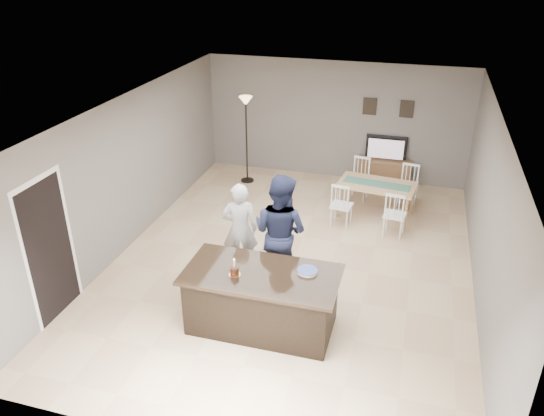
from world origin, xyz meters
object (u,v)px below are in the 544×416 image
(tv_console, at_px, (383,173))
(television, at_px, (386,148))
(plate_stack, at_px, (307,271))
(man, at_px, (280,232))
(woman, at_px, (240,229))
(kitchen_island, at_px, (262,300))
(birthday_cake, at_px, (235,271))
(floor_lamp, at_px, (246,117))
(dining_table, at_px, (376,189))

(tv_console, distance_m, television, 0.57)
(plate_stack, bearing_deg, man, 124.91)
(television, bearing_deg, woman, 65.85)
(tv_console, height_order, man, man)
(kitchen_island, distance_m, plate_stack, 0.79)
(tv_console, distance_m, man, 4.69)
(television, bearing_deg, plate_stack, 83.74)
(birthday_cake, xyz_separation_m, floor_lamp, (-1.51, 5.07, 0.59))
(plate_stack, xyz_separation_m, dining_table, (0.58, 3.77, -0.34))
(man, bearing_deg, birthday_cake, 93.60)
(kitchen_island, xyz_separation_m, birthday_cake, (-0.34, -0.14, 0.51))
(kitchen_island, bearing_deg, floor_lamp, 110.60)
(tv_console, bearing_deg, man, -105.41)
(woman, xyz_separation_m, dining_table, (1.94, 2.68, -0.22))
(man, distance_m, birthday_cake, 1.27)
(birthday_cake, bearing_deg, man, 75.87)
(dining_table, bearing_deg, television, 96.47)
(kitchen_island, bearing_deg, man, 91.72)
(television, bearing_deg, kitchen_island, 77.99)
(plate_stack, height_order, floor_lamp, floor_lamp)
(woman, distance_m, floor_lamp, 3.89)
(woman, bearing_deg, floor_lamp, -91.04)
(floor_lamp, bearing_deg, kitchen_island, -69.40)
(tv_console, bearing_deg, kitchen_island, -102.16)
(kitchen_island, relative_size, tv_console, 1.79)
(man, height_order, birthday_cake, man)
(man, relative_size, birthday_cake, 7.52)
(woman, distance_m, dining_table, 3.32)
(kitchen_island, height_order, woman, woman)
(tv_console, relative_size, man, 0.63)
(television, height_order, birthday_cake, birthday_cake)
(kitchen_island, relative_size, man, 1.13)
(woman, height_order, man, man)
(man, distance_m, plate_stack, 1.11)
(kitchen_island, relative_size, birthday_cake, 8.47)
(woman, bearing_deg, television, -131.88)
(dining_table, bearing_deg, birthday_cake, -103.35)
(kitchen_island, xyz_separation_m, dining_table, (1.18, 3.96, 0.13))
(tv_console, distance_m, floor_lamp, 3.36)
(man, distance_m, floor_lamp, 4.28)
(plate_stack, bearing_deg, tv_console, 83.66)
(television, distance_m, plate_stack, 5.49)
(man, distance_m, dining_table, 3.13)
(tv_console, bearing_deg, floor_lamp, -168.15)
(birthday_cake, relative_size, floor_lamp, 0.13)
(birthday_cake, distance_m, dining_table, 4.39)
(kitchen_island, distance_m, birthday_cake, 0.63)
(kitchen_island, distance_m, floor_lamp, 5.38)
(dining_table, xyz_separation_m, floor_lamp, (-3.04, 0.97, 0.97))
(man, bearing_deg, tv_console, -87.68)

